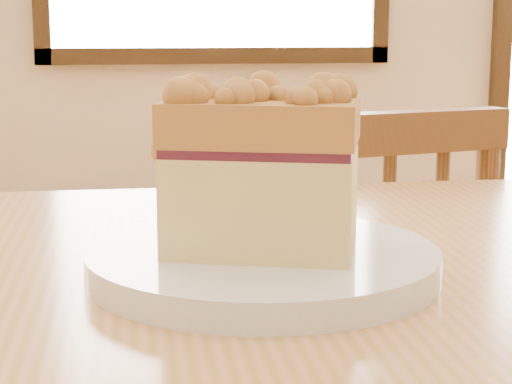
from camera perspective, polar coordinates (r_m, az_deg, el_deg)
cafe_chair_main at (r=1.34m, az=5.34°, el=-11.48°), size 0.44×0.44×0.82m
plate at (r=0.61m, az=0.44°, el=-4.62°), size 0.24×0.24×0.02m
cake_slice at (r=0.60m, az=0.39°, el=1.73°), size 0.15×0.13×0.12m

